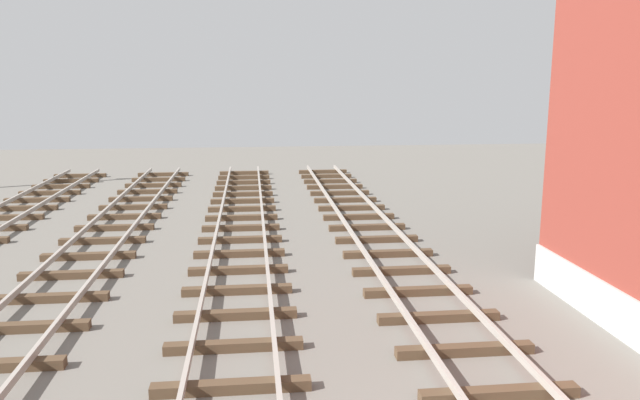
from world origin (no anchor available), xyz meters
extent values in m
cube|color=#4C3826|center=(0.52, 3.12, 0.09)|extent=(2.50, 0.24, 0.18)
cube|color=#4C3826|center=(0.52, 4.69, 0.09)|extent=(2.50, 0.24, 0.18)
cube|color=#4C3826|center=(0.52, 6.25, 0.09)|extent=(2.50, 0.24, 0.18)
cube|color=#4C3826|center=(0.52, 7.81, 0.09)|extent=(2.50, 0.24, 0.18)
cube|color=#4C3826|center=(0.52, 9.37, 0.09)|extent=(2.50, 0.24, 0.18)
cube|color=#4C3826|center=(0.52, 10.93, 0.09)|extent=(2.50, 0.24, 0.18)
cube|color=#4C3826|center=(0.52, 12.49, 0.09)|extent=(2.50, 0.24, 0.18)
cube|color=#4C3826|center=(0.52, 14.06, 0.09)|extent=(2.50, 0.24, 0.18)
cube|color=#4C3826|center=(0.52, 15.62, 0.09)|extent=(2.50, 0.24, 0.18)
cube|color=#4C3826|center=(0.52, 17.18, 0.09)|extent=(2.50, 0.24, 0.18)
cube|color=#4C3826|center=(0.52, 18.74, 0.09)|extent=(2.50, 0.24, 0.18)
cube|color=#4C3826|center=(0.52, 20.30, 0.09)|extent=(2.50, 0.24, 0.18)
cube|color=#4C3826|center=(0.52, 21.86, 0.09)|extent=(2.50, 0.24, 0.18)
cube|color=#4C3826|center=(0.52, 23.43, 0.09)|extent=(2.50, 0.24, 0.18)
cube|color=#4C3826|center=(0.52, 24.99, 0.09)|extent=(2.50, 0.24, 0.18)
cube|color=#4C3826|center=(0.52, 26.55, 0.09)|extent=(2.50, 0.24, 0.18)
cube|color=#4C3826|center=(-3.57, 3.80, 0.09)|extent=(2.50, 0.24, 0.18)
cube|color=#4C3826|center=(-3.57, 5.31, 0.09)|extent=(2.50, 0.24, 0.18)
cube|color=#4C3826|center=(-3.57, 6.83, 0.09)|extent=(2.50, 0.24, 0.18)
cube|color=#4C3826|center=(-3.57, 8.35, 0.09)|extent=(2.50, 0.24, 0.18)
cube|color=#4C3826|center=(-3.57, 9.87, 0.09)|extent=(2.50, 0.24, 0.18)
cube|color=#4C3826|center=(-3.57, 11.39, 0.09)|extent=(2.50, 0.24, 0.18)
cube|color=#4C3826|center=(-3.57, 12.91, 0.09)|extent=(2.50, 0.24, 0.18)
cube|color=#4C3826|center=(-3.57, 14.42, 0.09)|extent=(2.50, 0.24, 0.18)
cube|color=#4C3826|center=(-3.57, 15.94, 0.09)|extent=(2.50, 0.24, 0.18)
cube|color=#4C3826|center=(-3.57, 17.46, 0.09)|extent=(2.50, 0.24, 0.18)
cube|color=#4C3826|center=(-3.57, 18.98, 0.09)|extent=(2.50, 0.24, 0.18)
cube|color=#4C3826|center=(-3.57, 20.50, 0.09)|extent=(2.50, 0.24, 0.18)
cube|color=#4C3826|center=(-3.57, 22.02, 0.09)|extent=(2.50, 0.24, 0.18)
cube|color=#4C3826|center=(-3.57, 23.53, 0.09)|extent=(2.50, 0.24, 0.18)
cube|color=#4C3826|center=(-3.57, 25.05, 0.09)|extent=(2.50, 0.24, 0.18)
cube|color=#4C3826|center=(-3.57, 26.57, 0.09)|extent=(2.50, 0.24, 0.18)
cube|color=#4C3826|center=(-7.65, 6.63, 0.09)|extent=(2.50, 0.24, 0.18)
cube|color=#4C3826|center=(-7.65, 8.28, 0.09)|extent=(2.50, 0.24, 0.18)
cube|color=#4C3826|center=(-7.65, 9.94, 0.09)|extent=(2.50, 0.24, 0.18)
cube|color=#4C3826|center=(-7.65, 11.59, 0.09)|extent=(2.50, 0.24, 0.18)
cube|color=#4C3826|center=(-7.65, 13.25, 0.09)|extent=(2.50, 0.24, 0.18)
cube|color=#4C3826|center=(-7.65, 14.91, 0.09)|extent=(2.50, 0.24, 0.18)
cube|color=#4C3826|center=(-7.65, 16.56, 0.09)|extent=(2.50, 0.24, 0.18)
cube|color=#4C3826|center=(-7.65, 18.22, 0.09)|extent=(2.50, 0.24, 0.18)
cube|color=#4C3826|center=(-7.65, 19.88, 0.09)|extent=(2.50, 0.24, 0.18)
cube|color=#4C3826|center=(-7.65, 21.53, 0.09)|extent=(2.50, 0.24, 0.18)
cube|color=#4C3826|center=(-7.65, 23.19, 0.09)|extent=(2.50, 0.24, 0.18)
cube|color=#4C3826|center=(-7.65, 24.85, 0.09)|extent=(2.50, 0.24, 0.18)
cube|color=#4C3826|center=(-7.65, 26.50, 0.09)|extent=(2.50, 0.24, 0.18)
cube|color=#4C3826|center=(-11.73, 16.88, 0.09)|extent=(2.50, 0.24, 0.18)
cube|color=#4C3826|center=(-11.73, 18.49, 0.09)|extent=(2.50, 0.24, 0.18)
cube|color=#4C3826|center=(-11.73, 20.10, 0.09)|extent=(2.50, 0.24, 0.18)
cube|color=#4C3826|center=(-11.73, 21.70, 0.09)|extent=(2.50, 0.24, 0.18)
cube|color=#4C3826|center=(-11.73, 23.31, 0.09)|extent=(2.50, 0.24, 0.18)
cube|color=#4C3826|center=(-11.73, 24.92, 0.09)|extent=(2.50, 0.24, 0.18)
cube|color=#4C3826|center=(-11.73, 26.53, 0.09)|extent=(2.50, 0.24, 0.18)
camera|label=1|loc=(-3.18, -5.22, 4.81)|focal=34.69mm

